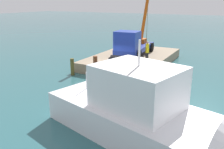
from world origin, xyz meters
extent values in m
plane|color=#2D6066|center=(0.00, 0.00, 0.00)|extent=(200.00, 200.00, 0.00)
cube|color=gray|center=(-4.63, 0.00, 0.45)|extent=(11.43, 7.02, 0.90)
cube|color=navy|center=(-4.84, 0.14, 1.63)|extent=(6.56, 2.70, 0.45)
cube|color=#1F39AF|center=(-2.53, 0.30, 2.74)|extent=(1.94, 2.30, 1.77)
cylinder|color=black|center=(-2.67, 1.43, 1.40)|extent=(1.02, 0.37, 1.00)
cylinder|color=black|center=(-2.52, -0.84, 1.40)|extent=(1.02, 0.37, 1.00)
cylinder|color=black|center=(-7.16, 1.12, 1.40)|extent=(1.02, 0.37, 1.00)
cylinder|color=black|center=(-7.00, -1.15, 1.40)|extent=(1.02, 0.37, 1.00)
cylinder|color=#BF4C0C|center=(-8.12, -0.18, 4.60)|extent=(3.08, 0.78, 4.87)
cube|color=#BF4C0C|center=(-6.76, 0.01, 2.10)|extent=(1.00, 1.00, 0.50)
cylinder|color=#4C4C19|center=(-9.48, -0.37, 4.06)|extent=(0.04, 0.04, 5.75)
cylinder|color=black|center=(-2.80, 2.23, 1.31)|extent=(0.28, 0.28, 0.82)
cylinder|color=yellow|center=(-2.80, 2.23, 2.13)|extent=(0.34, 0.34, 0.82)
sphere|color=tan|center=(-2.80, 2.23, 2.66)|extent=(0.24, 0.24, 0.24)
cube|color=black|center=(2.29, 1.61, 0.49)|extent=(4.35, 2.69, 3.02)
cube|color=black|center=(2.41, 1.64, 1.07)|extent=(2.70, 2.11, 1.89)
cylinder|color=black|center=(3.20, 2.77, -0.63)|extent=(0.92, 0.41, 0.89)
cylinder|color=black|center=(3.61, 0.97, -0.63)|extent=(0.92, 0.41, 0.89)
cylinder|color=black|center=(0.66, 2.19, 1.16)|extent=(0.92, 0.41, 0.89)
cylinder|color=black|center=(1.06, 0.39, 1.16)|extent=(0.92, 0.41, 0.89)
cube|color=white|center=(8.41, 6.41, 0.41)|extent=(6.31, 11.11, 2.20)
cube|color=white|center=(8.28, 5.91, 2.52)|extent=(3.89, 4.42, 2.02)
cylinder|color=white|center=(8.28, 5.91, 4.13)|extent=(0.10, 0.10, 1.20)
cylinder|color=silver|center=(7.36, 2.35, 2.01)|extent=(0.06, 0.06, 1.00)
cylinder|color=brown|center=(1.80, -3.00, 0.75)|extent=(0.33, 0.33, 1.51)
cylinder|color=brown|center=(1.92, -0.51, 1.01)|extent=(0.35, 0.35, 2.02)
cylinder|color=brown|center=(1.83, 0.60, 0.68)|extent=(0.36, 0.36, 1.36)
cylinder|color=brown|center=(1.71, 2.29, 1.12)|extent=(0.44, 0.44, 2.24)
camera|label=1|loc=(18.11, 9.86, 6.39)|focal=38.50mm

